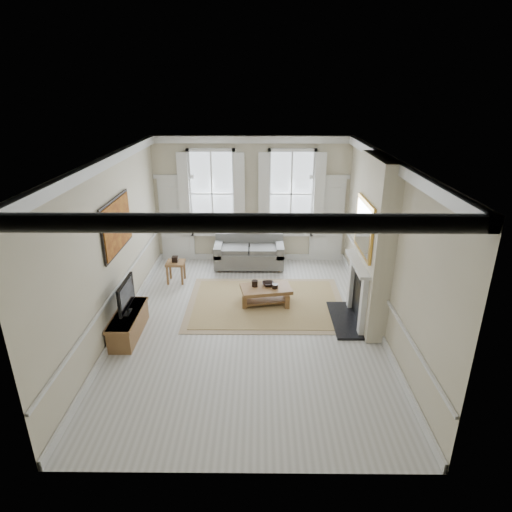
{
  "coord_description": "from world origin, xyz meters",
  "views": [
    {
      "loc": [
        0.21,
        -7.61,
        4.58
      ],
      "look_at": [
        0.14,
        0.71,
        1.25
      ],
      "focal_mm": 30.0,
      "sensor_mm": 36.0,
      "label": 1
    }
  ],
  "objects_px": {
    "tv_stand": "(129,324)",
    "side_table": "(176,266)",
    "sofa": "(249,254)",
    "coffee_table": "(266,290)"
  },
  "relations": [
    {
      "from": "side_table",
      "to": "coffee_table",
      "type": "bearing_deg",
      "value": -27.43
    },
    {
      "from": "sofa",
      "to": "tv_stand",
      "type": "distance_m",
      "value": 4.17
    },
    {
      "from": "coffee_table",
      "to": "tv_stand",
      "type": "distance_m",
      "value": 3.01
    },
    {
      "from": "sofa",
      "to": "tv_stand",
      "type": "xyz_separation_m",
      "value": [
        -2.28,
        -3.49,
        -0.12
      ]
    },
    {
      "from": "side_table",
      "to": "tv_stand",
      "type": "distance_m",
      "value": 2.53
    },
    {
      "from": "side_table",
      "to": "tv_stand",
      "type": "height_order",
      "value": "side_table"
    },
    {
      "from": "tv_stand",
      "to": "side_table",
      "type": "bearing_deg",
      "value": 79.07
    },
    {
      "from": "sofa",
      "to": "side_table",
      "type": "height_order",
      "value": "sofa"
    },
    {
      "from": "sofa",
      "to": "coffee_table",
      "type": "xyz_separation_m",
      "value": [
        0.42,
        -2.17,
        -0.03
      ]
    },
    {
      "from": "coffee_table",
      "to": "tv_stand",
      "type": "height_order",
      "value": "tv_stand"
    }
  ]
}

